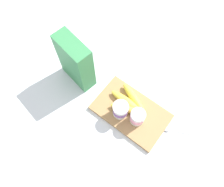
# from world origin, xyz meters

# --- Properties ---
(ground_plane) EXTENTS (2.40, 2.40, 0.00)m
(ground_plane) POSITION_xyz_m (0.00, 0.00, 0.00)
(ground_plane) COLOR silver
(cutting_board) EXTENTS (0.35, 0.21, 0.02)m
(cutting_board) POSITION_xyz_m (0.00, 0.00, 0.01)
(cutting_board) COLOR #A37A4C
(cutting_board) RESTS_ON ground_plane
(cereal_box) EXTENTS (0.19, 0.11, 0.27)m
(cereal_box) POSITION_xyz_m (0.33, 0.00, 0.14)
(cereal_box) COLOR #38844C
(cereal_box) RESTS_ON ground_plane
(yogurt_cup_front) EXTENTS (0.07, 0.07, 0.08)m
(yogurt_cup_front) POSITION_xyz_m (-0.05, 0.02, 0.06)
(yogurt_cup_front) COLOR white
(yogurt_cup_front) RESTS_ON cutting_board
(yogurt_cup_back) EXTENTS (0.07, 0.07, 0.08)m
(yogurt_cup_back) POSITION_xyz_m (0.04, 0.04, 0.06)
(yogurt_cup_back) COLOR white
(yogurt_cup_back) RESTS_ON cutting_board
(banana_bunch) EXTENTS (0.20, 0.16, 0.04)m
(banana_bunch) POSITION_xyz_m (0.03, -0.02, 0.04)
(banana_bunch) COLOR yellow
(banana_bunch) RESTS_ON cutting_board
(spoon) EXTENTS (0.13, 0.07, 0.01)m
(spoon) POSITION_xyz_m (-0.20, -0.04, 0.01)
(spoon) COLOR silver
(spoon) RESTS_ON ground_plane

